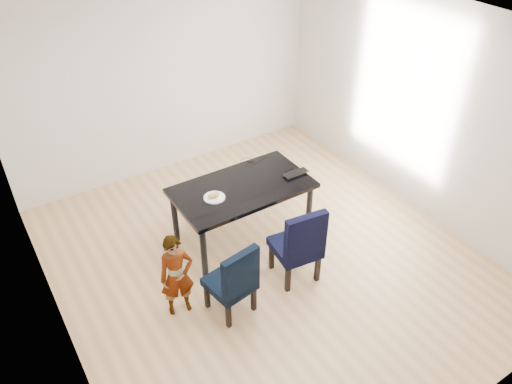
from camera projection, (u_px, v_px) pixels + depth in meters
floor at (265, 259)px, 5.87m from camera, size 4.50×5.00×0.01m
ceiling at (269, 28)px, 4.29m from camera, size 4.50×5.00×0.01m
wall_back at (165, 79)px, 6.79m from camera, size 4.50×0.01×2.70m
wall_front at (472, 329)px, 3.36m from camera, size 4.50×0.01×2.70m
wall_left at (38, 241)px, 4.09m from camera, size 0.01×5.00×2.70m
wall_right at (421, 109)px, 6.06m from camera, size 0.01×5.00×2.70m
dining_table at (243, 212)px, 5.99m from camera, size 1.60×0.90×0.75m
chair_left at (229, 278)px, 5.00m from camera, size 0.49×0.50×0.88m
chair_right at (295, 241)px, 5.39m from camera, size 0.53×0.54×0.97m
child at (177, 276)px, 4.97m from camera, size 0.39×0.29×0.96m
plate at (214, 197)px, 5.58m from camera, size 0.31×0.31×0.01m
sandwich at (213, 195)px, 5.55m from camera, size 0.15×0.09×0.06m
laptop at (294, 172)px, 5.99m from camera, size 0.32×0.21×0.03m
cable_tangle at (251, 164)px, 6.16m from camera, size 0.15×0.15×0.01m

